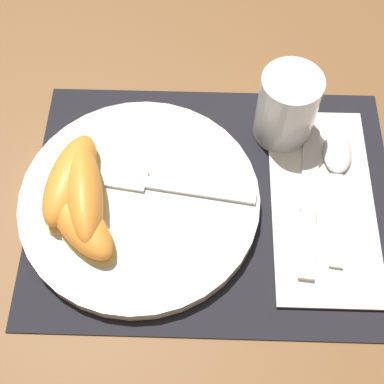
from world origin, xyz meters
name	(u,v)px	position (x,y,z in m)	size (l,w,h in m)	color
ground_plane	(212,201)	(0.00, 0.00, 0.00)	(3.00, 3.00, 0.00)	brown
placemat	(212,200)	(0.00, 0.00, 0.00)	(0.41, 0.31, 0.00)	black
plate	(140,201)	(-0.08, -0.01, 0.01)	(0.27, 0.27, 0.02)	white
juice_glass	(286,110)	(0.08, 0.10, 0.04)	(0.07, 0.07, 0.09)	silver
napkin	(322,197)	(0.12, 0.00, 0.01)	(0.12, 0.25, 0.00)	white
knife	(309,199)	(0.11, 0.00, 0.01)	(0.04, 0.20, 0.01)	silver
spoon	(337,169)	(0.14, 0.04, 0.01)	(0.04, 0.18, 0.01)	silver
fork	(154,183)	(-0.07, 0.01, 0.02)	(0.20, 0.05, 0.00)	silver
citrus_wedge_0	(71,178)	(-0.16, 0.00, 0.04)	(0.07, 0.13, 0.04)	#F4DB84
citrus_wedge_1	(85,195)	(-0.14, -0.02, 0.04)	(0.06, 0.13, 0.05)	#F4DB84
citrus_wedge_2	(79,222)	(-0.14, -0.05, 0.03)	(0.11, 0.12, 0.03)	#F4DB84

